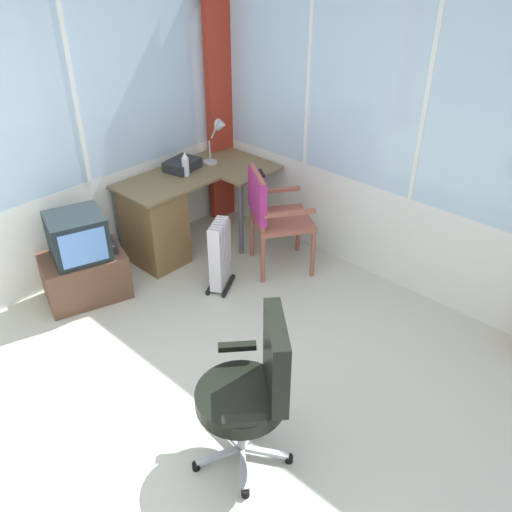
{
  "coord_description": "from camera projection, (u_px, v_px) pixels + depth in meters",
  "views": [
    {
      "loc": [
        -1.3,
        -1.73,
        2.67
      ],
      "look_at": [
        0.94,
        0.37,
        0.74
      ],
      "focal_mm": 37.98,
      "sensor_mm": 36.0,
      "label": 1
    }
  ],
  "objects": [
    {
      "name": "ground",
      "position": [
        194.0,
        447.0,
        3.24
      ],
      "size": [
        5.58,
        5.21,
        0.06
      ],
      "primitive_type": "cube",
      "color": "beige"
    },
    {
      "name": "east_window_panel",
      "position": [
        422.0,
        139.0,
        3.98
      ],
      "size": [
        0.07,
        4.21,
        2.57
      ],
      "color": "white",
      "rests_on": "ground"
    },
    {
      "name": "curtain_corner",
      "position": [
        221.0,
        96.0,
        5.08
      ],
      "size": [
        0.31,
        0.11,
        2.47
      ],
      "primitive_type": "cube",
      "rotation": [
        0.0,
        0.0,
        -0.13
      ],
      "color": "#A6301F",
      "rests_on": "ground"
    },
    {
      "name": "desk",
      "position": [
        160.0,
        219.0,
        4.8
      ],
      "size": [
        1.37,
        0.81,
        0.72
      ],
      "color": "brown",
      "rests_on": "ground"
    },
    {
      "name": "desk_lamp",
      "position": [
        219.0,
        134.0,
        4.91
      ],
      "size": [
        0.23,
        0.19,
        0.42
      ],
      "color": "#B2B7BC",
      "rests_on": "desk"
    },
    {
      "name": "tv_remote",
      "position": [
        261.0,
        173.0,
        4.81
      ],
      "size": [
        0.12,
        0.15,
        0.02
      ],
      "primitive_type": "cube",
      "rotation": [
        0.0,
        0.0,
        -0.58
      ],
      "color": "black",
      "rests_on": "desk"
    },
    {
      "name": "spray_bottle",
      "position": [
        185.0,
        164.0,
        4.75
      ],
      "size": [
        0.06,
        0.06,
        0.22
      ],
      "color": "silver",
      "rests_on": "desk"
    },
    {
      "name": "paper_tray",
      "position": [
        182.0,
        165.0,
        4.89
      ],
      "size": [
        0.34,
        0.28,
        0.09
      ],
      "primitive_type": "cube",
      "rotation": [
        0.0,
        0.0,
        0.2
      ],
      "color": "#252628",
      "rests_on": "desk"
    },
    {
      "name": "wooden_armchair",
      "position": [
        268.0,
        209.0,
        4.56
      ],
      "size": [
        0.67,
        0.67,
        0.91
      ],
      "color": "#9C5643",
      "rests_on": "ground"
    },
    {
      "name": "office_chair",
      "position": [
        255.0,
        384.0,
        2.89
      ],
      "size": [
        0.59,
        0.61,
        0.96
      ],
      "color": "#B7B7BF",
      "rests_on": "ground"
    },
    {
      "name": "tv_on_stand",
      "position": [
        83.0,
        262.0,
        4.32
      ],
      "size": [
        0.74,
        0.62,
        0.75
      ],
      "color": "brown",
      "rests_on": "ground"
    },
    {
      "name": "space_heater",
      "position": [
        220.0,
        254.0,
        4.47
      ],
      "size": [
        0.37,
        0.3,
        0.61
      ],
      "color": "silver",
      "rests_on": "ground"
    }
  ]
}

